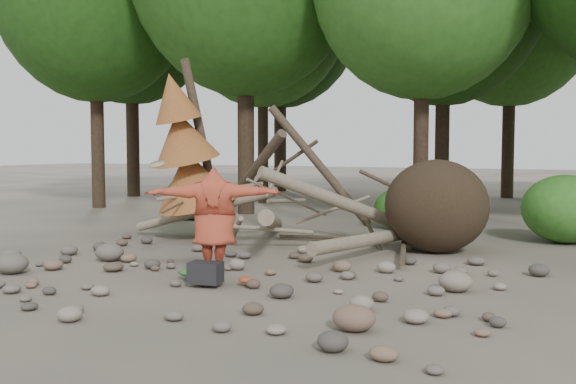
% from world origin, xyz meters
% --- Properties ---
extents(ground, '(120.00, 120.00, 0.00)m').
position_xyz_m(ground, '(0.00, 0.00, 0.00)').
color(ground, '#514C44').
rests_on(ground, ground).
extents(deadfall_pile, '(8.55, 5.24, 3.30)m').
position_xyz_m(deadfall_pile, '(2.02, 4.24, 0.95)').
color(deadfall_pile, '#332619').
rests_on(deadfall_pile, ground).
extents(dead_conifer, '(2.06, 2.16, 4.35)m').
position_xyz_m(dead_conifer, '(-3.12, 3.37, 2.11)').
color(dead_conifer, '#4C3F30').
rests_on(dead_conifer, ground).
extents(bush_left, '(1.80, 1.80, 1.44)m').
position_xyz_m(bush_left, '(-5.50, 7.20, 0.72)').
color(bush_left, '#225215').
rests_on(bush_left, ground).
extents(bush_mid, '(1.40, 1.40, 1.12)m').
position_xyz_m(bush_mid, '(0.80, 7.80, 0.56)').
color(bush_mid, '#2D681E').
rests_on(bush_mid, ground).
extents(bush_right, '(2.00, 2.00, 1.60)m').
position_xyz_m(bush_right, '(5.00, 7.00, 0.80)').
color(bush_right, '#387B26').
rests_on(bush_right, ground).
extents(frisbee_thrower, '(2.75, 1.51, 1.94)m').
position_xyz_m(frisbee_thrower, '(0.03, -0.35, 0.99)').
color(frisbee_thrower, '#A93C26').
rests_on(frisbee_thrower, ground).
extents(backpack, '(0.56, 0.42, 0.34)m').
position_xyz_m(backpack, '(0.06, -0.67, 0.17)').
color(backpack, black).
rests_on(backpack, ground).
extents(cloth_green, '(0.40, 0.33, 0.15)m').
position_xyz_m(cloth_green, '(-0.47, -0.32, 0.08)').
color(cloth_green, '#2E692A').
rests_on(cloth_green, ground).
extents(cloth_orange, '(0.29, 0.23, 0.10)m').
position_xyz_m(cloth_orange, '(0.64, -0.35, 0.05)').
color(cloth_orange, '#A8411C').
rests_on(cloth_orange, ground).
extents(boulder_front_left, '(0.61, 0.55, 0.37)m').
position_xyz_m(boulder_front_left, '(-3.62, -1.28, 0.18)').
color(boulder_front_left, '#645F53').
rests_on(boulder_front_left, ground).
extents(boulder_front_right, '(0.54, 0.48, 0.32)m').
position_xyz_m(boulder_front_right, '(3.06, -1.96, 0.16)').
color(boulder_front_right, brown).
rests_on(boulder_front_right, ground).
extents(boulder_mid_right, '(0.53, 0.48, 0.32)m').
position_xyz_m(boulder_mid_right, '(3.74, 0.73, 0.16)').
color(boulder_mid_right, gray).
rests_on(boulder_mid_right, ground).
extents(boulder_mid_left, '(0.58, 0.52, 0.35)m').
position_xyz_m(boulder_mid_left, '(-2.93, 0.47, 0.17)').
color(boulder_mid_left, '#655D55').
rests_on(boulder_mid_left, ground).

